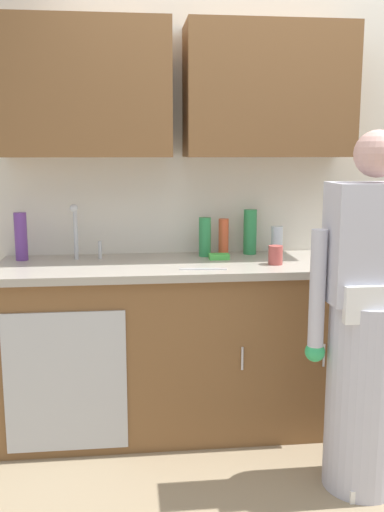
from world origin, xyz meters
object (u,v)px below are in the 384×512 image
(bottle_water_short, at_px, (250,232))
(bottle_dish_liquid, at_px, (205,237))
(knife_on_counter, at_px, (203,269))
(cup_by_sink, at_px, (276,255))
(sponge, at_px, (219,257))
(sink, at_px, (82,267))
(bottle_cleaner_spray, at_px, (277,241))
(person_at_sink, at_px, (367,342))
(bottle_soap, at_px, (21,236))
(bottle_water_tall, at_px, (224,237))

(bottle_water_short, xyz_separation_m, bottle_dish_liquid, (-0.27, -0.05, -0.02))
(bottle_water_short, bearing_deg, knife_on_counter, -128.01)
(cup_by_sink, relative_size, sponge, 0.91)
(cup_by_sink, bearing_deg, sink, 173.11)
(bottle_cleaner_spray, bearing_deg, sink, -172.95)
(knife_on_counter, bearing_deg, person_at_sink, 148.98)
(person_at_sink, distance_m, bottle_water_short, 1.04)
(person_at_sink, xyz_separation_m, bottle_water_short, (-0.35, 0.90, 0.38))
(sponge, bearing_deg, bottle_cleaner_spray, 13.06)
(bottle_dish_liquid, height_order, cup_by_sink, bottle_dish_liquid)
(bottle_water_short, xyz_separation_m, knife_on_counter, (-0.33, -0.42, -0.13))
(bottle_soap, relative_size, sponge, 2.39)
(bottle_cleaner_spray, xyz_separation_m, bottle_water_tall, (-0.30, 0.06, 0.02))
(bottle_soap, height_order, knife_on_counter, bottle_soap)
(sink, bearing_deg, bottle_soap, 155.95)
(bottle_water_short, xyz_separation_m, sponge, (-0.20, -0.15, -0.11))
(knife_on_counter, height_order, sponge, sponge)
(bottle_water_short, height_order, bottle_cleaner_spray, bottle_water_short)
(bottle_cleaner_spray, distance_m, knife_on_counter, 0.60)
(sink, bearing_deg, bottle_water_tall, 13.94)
(bottle_dish_liquid, xyz_separation_m, knife_on_counter, (-0.06, -0.37, -0.11))
(bottle_soap, bearing_deg, bottle_water_tall, 2.42)
(bottle_dish_liquid, bearing_deg, bottle_cleaner_spray, -2.73)
(cup_by_sink, bearing_deg, bottle_water_tall, 125.12)
(bottle_cleaner_spray, distance_m, sponge, 0.36)
(sink, xyz_separation_m, cup_by_sink, (1.02, -0.12, 0.06))
(person_at_sink, bearing_deg, cup_by_sink, 115.63)
(cup_by_sink, bearing_deg, bottle_soap, 168.62)
(bottle_cleaner_spray, bearing_deg, bottle_dish_liquid, 177.27)
(bottle_soap, relative_size, bottle_dish_liquid, 1.18)
(bottle_dish_liquid, xyz_separation_m, sponge, (0.07, -0.10, -0.10))
(sink, distance_m, cup_by_sink, 1.03)
(person_at_sink, relative_size, bottle_water_short, 6.24)
(sponge, bearing_deg, sink, -175.80)
(sink, bearing_deg, sponge, 4.20)
(bottle_water_short, relative_size, bottle_water_tall, 1.24)
(bottle_soap, bearing_deg, person_at_sink, -27.44)
(person_at_sink, height_order, bottle_water_tall, person_at_sink)
(person_at_sink, xyz_separation_m, bottle_soap, (-1.63, 0.85, 0.38))
(bottle_soap, bearing_deg, sink, -24.05)
(bottle_dish_liquid, distance_m, knife_on_counter, 0.39)
(bottle_water_short, bearing_deg, person_at_sink, -69.03)
(bottle_cleaner_spray, bearing_deg, knife_on_counter, -143.18)
(sink, relative_size, bottle_water_short, 1.93)
(cup_by_sink, bearing_deg, sponge, 146.89)
(bottle_cleaner_spray, bearing_deg, person_at_sink, -76.38)
(person_at_sink, bearing_deg, bottle_water_short, 110.97)
(cup_by_sink, distance_m, knife_on_counter, 0.41)
(sink, distance_m, bottle_water_short, 0.98)
(bottle_soap, bearing_deg, cup_by_sink, -11.38)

